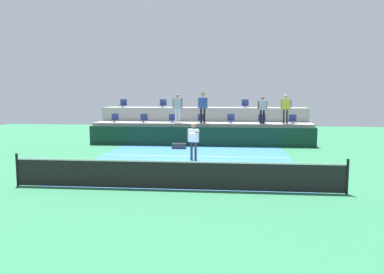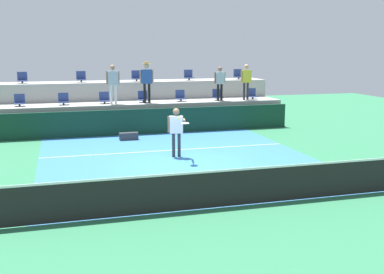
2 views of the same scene
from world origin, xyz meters
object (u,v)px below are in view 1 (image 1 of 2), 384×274
Objects in this scene: stadium_chair_lower_center at (201,119)px; stadium_chair_upper_left at (163,104)px; stadium_chair_lower_mid_right at (231,119)px; spectator_leaning_on_rail at (286,106)px; stadium_chair_lower_right at (262,120)px; spectator_in_grey at (262,107)px; stadium_chair_lower_left at (144,119)px; stadium_chair_lower_far_right at (293,120)px; stadium_chair_lower_far_left at (115,119)px; stadium_chair_lower_mid_left at (172,119)px; spectator_with_hat at (203,104)px; stadium_chair_upper_far_right at (288,104)px; stadium_chair_upper_center at (203,104)px; equipment_bag at (179,146)px; stadium_chair_upper_right at (245,104)px; tennis_player at (194,138)px; stadium_chair_upper_far_left at (123,104)px; spectator_in_white at (177,105)px; tennis_ball at (192,130)px.

stadium_chair_upper_left reaches higher than stadium_chair_lower_center.
stadium_chair_lower_mid_right is 4.85m from stadium_chair_upper_left.
spectator_leaning_on_rail is at bearing -16.13° from stadium_chair_upper_left.
stadium_chair_lower_right is 0.33× the size of spectator_in_grey.
stadium_chair_lower_left and stadium_chair_lower_far_right have the same top height.
stadium_chair_lower_right is 1.00× the size of stadium_chair_lower_far_right.
stadium_chair_lower_mid_left is at bearing 0.00° from stadium_chair_lower_far_left.
stadium_chair_upper_far_right is at bearing 22.62° from spectator_with_hat.
spectator_in_grey reaches higher than stadium_chair_lower_far_left.
stadium_chair_upper_far_right is (8.00, 0.00, 0.00)m from stadium_chair_upper_left.
spectator_in_grey is at bearing -93.12° from stadium_chair_lower_right.
stadium_chair_upper_center is at bearing 134.61° from stadium_chair_lower_mid_right.
stadium_chair_upper_left is 2.64m from stadium_chair_upper_center.
stadium_chair_lower_mid_right is at bearing 168.03° from spectator_in_grey.
stadium_chair_upper_center is at bearing 90.09° from stadium_chair_lower_center.
stadium_chair_lower_mid_right is 0.68× the size of equipment_bag.
stadium_chair_upper_right is at bearing 117.40° from stadium_chair_lower_right.
stadium_chair_upper_far_right is 9.44m from tennis_player.
spectator_leaning_on_rail is (3.13, -0.38, 0.81)m from stadium_chair_lower_mid_right.
stadium_chair_upper_right is at bearing 40.51° from spectator_with_hat.
stadium_chair_lower_center is 5.40m from stadium_chair_lower_far_right.
stadium_chair_upper_far_left reaches higher than stadium_chair_lower_left.
stadium_chair_upper_center reaches higher than stadium_chair_lower_mid_left.
stadium_chair_upper_right is (8.01, 1.80, 0.85)m from stadium_chair_lower_far_left.
stadium_chair_lower_left is at bearing 180.00° from stadium_chair_lower_right.
stadium_chair_lower_mid_left is 0.31× the size of tennis_player.
stadium_chair_upper_right is at bearing 33.97° from stadium_chair_lower_center.
stadium_chair_lower_right is at bearing 4.40° from spectator_in_white.
spectator_in_grey is at bearing -11.97° from stadium_chair_lower_mid_right.
spectator_in_white is (3.91, -2.18, -0.01)m from stadium_chair_upper_far_left.
stadium_chair_upper_left is at bearing 180.00° from stadium_chair_upper_center.
stadium_chair_lower_center is 1.00× the size of stadium_chair_upper_far_right.
stadium_chair_lower_right is 5.39m from equipment_bag.
stadium_chair_lower_mid_right is 1.00× the size of stadium_chair_upper_right.
stadium_chair_lower_center is at bearing 66.61° from equipment_bag.
stadium_chair_lower_far_left is 8.32m from tennis_ball.
spectator_in_grey is at bearing -4.11° from stadium_chair_lower_mid_left.
stadium_chair_upper_right is 0.68× the size of equipment_bag.
spectator_in_white is at bearing -175.60° from stadium_chair_lower_right.
stadium_chair_upper_center reaches higher than stadium_chair_lower_far_left.
stadium_chair_lower_mid_left is 3.53m from stadium_chair_lower_mid_right.
stadium_chair_upper_center is 2.19m from spectator_with_hat.
stadium_chair_lower_mid_left is 4.06m from stadium_chair_upper_far_left.
stadium_chair_lower_center is 0.31× the size of tennis_player.
tennis_ball is at bearing -74.05° from stadium_chair_lower_mid_left.
stadium_chair_lower_far_left and stadium_chair_lower_mid_left have the same top height.
stadium_chair_lower_mid_left is at bearing 175.89° from spectator_in_grey.
stadium_chair_upper_center reaches higher than stadium_chair_lower_mid_right.
stadium_chair_lower_center and stadium_chair_lower_far_right have the same top height.
spectator_with_hat is at bearing 180.00° from spectator_in_grey.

